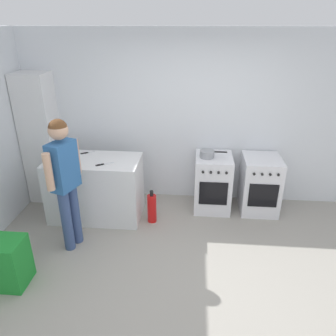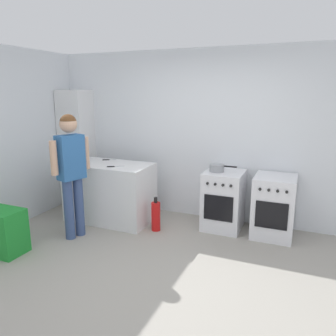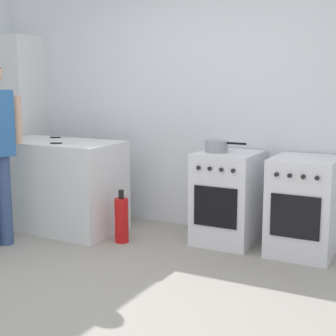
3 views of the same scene
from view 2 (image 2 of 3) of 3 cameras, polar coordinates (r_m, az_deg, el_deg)
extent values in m
plane|color=gray|center=(3.78, -1.96, -18.20)|extent=(8.00, 8.00, 0.00)
cube|color=silver|center=(5.11, 7.15, 5.54)|extent=(6.00, 0.10, 2.60)
cube|color=silver|center=(5.22, -27.04, 4.37)|extent=(0.10, 3.10, 2.60)
cube|color=silver|center=(5.16, -10.09, -4.14)|extent=(1.30, 0.70, 0.90)
cube|color=silver|center=(4.87, 9.65, -5.51)|extent=(0.54, 0.60, 0.85)
cube|color=black|center=(4.59, 8.75, -6.94)|extent=(0.41, 0.01, 0.36)
cylinder|color=black|center=(4.67, 8.05, -0.88)|extent=(0.17, 0.17, 0.01)
cylinder|color=black|center=(4.61, 10.97, -1.15)|extent=(0.17, 0.17, 0.01)
cylinder|color=black|center=(4.89, 8.78, -0.25)|extent=(0.17, 0.17, 0.01)
cylinder|color=black|center=(4.84, 11.57, -0.50)|extent=(0.17, 0.17, 0.01)
cylinder|color=black|center=(4.52, 6.87, -2.68)|extent=(0.04, 0.02, 0.04)
cylinder|color=black|center=(4.49, 8.20, -2.82)|extent=(0.04, 0.02, 0.04)
cylinder|color=black|center=(4.47, 9.54, -2.96)|extent=(0.04, 0.02, 0.04)
cylinder|color=black|center=(4.45, 10.89, -3.09)|extent=(0.04, 0.02, 0.04)
cube|color=silver|center=(4.77, 17.94, -6.36)|extent=(0.55, 0.60, 0.85)
cube|color=black|center=(4.49, 17.55, -7.89)|extent=(0.41, 0.01, 0.36)
cylinder|color=black|center=(4.55, 16.63, -1.68)|extent=(0.17, 0.17, 0.01)
cylinder|color=black|center=(4.53, 19.71, -1.95)|extent=(0.17, 0.17, 0.01)
cylinder|color=black|center=(4.78, 16.96, -0.99)|extent=(0.17, 0.17, 0.01)
cylinder|color=black|center=(4.76, 19.89, -1.26)|extent=(0.17, 0.17, 0.01)
cylinder|color=black|center=(4.39, 15.72, -3.57)|extent=(0.04, 0.02, 0.04)
cylinder|color=black|center=(4.38, 17.14, -3.70)|extent=(0.04, 0.02, 0.04)
cylinder|color=black|center=(4.37, 18.56, -3.83)|extent=(0.04, 0.02, 0.04)
cylinder|color=black|center=(4.37, 19.98, -3.96)|extent=(0.04, 0.02, 0.04)
cylinder|color=gray|center=(4.73, 8.49, 0.00)|extent=(0.21, 0.21, 0.11)
cylinder|color=black|center=(4.68, 10.82, 0.24)|extent=(0.18, 0.02, 0.02)
cube|color=silver|center=(5.32, -9.62, 1.42)|extent=(0.10, 0.07, 0.01)
cube|color=black|center=(5.33, -10.75, 1.43)|extent=(0.11, 0.08, 0.01)
cube|color=silver|center=(4.82, -8.46, 0.27)|extent=(0.14, 0.10, 0.01)
cube|color=black|center=(4.82, -9.94, 0.25)|extent=(0.11, 0.08, 0.01)
cylinder|color=#384C7A|center=(4.65, -16.88, -6.95)|extent=(0.13, 0.13, 0.83)
cylinder|color=#384C7A|center=(4.73, -15.23, -6.50)|extent=(0.13, 0.13, 0.83)
cube|color=#2D609E|center=(4.50, -16.61, 1.81)|extent=(0.30, 0.39, 0.59)
cylinder|color=tan|center=(4.38, -19.28, 1.63)|extent=(0.09, 0.09, 0.44)
cylinder|color=tan|center=(4.63, -14.13, 2.56)|extent=(0.09, 0.09, 0.44)
sphere|color=tan|center=(4.44, -16.98, 7.34)|extent=(0.22, 0.22, 0.22)
sphere|color=brown|center=(4.44, -17.00, 7.60)|extent=(0.21, 0.21, 0.21)
cylinder|color=red|center=(4.78, -2.13, -8.43)|extent=(0.13, 0.13, 0.42)
cylinder|color=black|center=(4.69, -2.16, -5.59)|extent=(0.05, 0.05, 0.08)
cube|color=#1E842D|center=(4.66, -26.66, -11.42)|extent=(0.52, 0.36, 0.28)
cube|color=#1E842D|center=(4.55, -27.03, -8.20)|extent=(0.52, 0.36, 0.28)
cube|color=silver|center=(5.96, -15.51, 3.33)|extent=(0.48, 0.44, 2.00)
camera|label=1|loc=(1.49, -72.93, 33.81)|focal=35.00mm
camera|label=3|loc=(0.82, 94.20, -35.99)|focal=55.00mm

